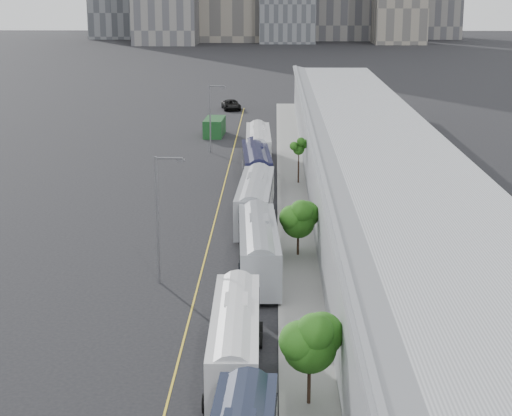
{
  "coord_description": "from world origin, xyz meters",
  "views": [
    {
      "loc": [
        3.73,
        -8.91,
        19.88
      ],
      "look_at": [
        2.28,
        56.17,
        3.0
      ],
      "focal_mm": 60.0,
      "sensor_mm": 36.0,
      "label": 1
    }
  ],
  "objects_px": {
    "bus_4": "(255,205)",
    "suv": "(231,105)",
    "bus_6": "(258,149)",
    "street_lamp_near": "(160,211)",
    "street_lamp_far": "(212,114)",
    "bus_3": "(258,253)",
    "bus_2": "(235,346)",
    "bus_5": "(256,169)",
    "shipping_container": "(214,127)"
  },
  "relations": [
    {
      "from": "bus_2",
      "to": "street_lamp_far",
      "type": "distance_m",
      "value": 62.5
    },
    {
      "from": "bus_5",
      "to": "street_lamp_far",
      "type": "height_order",
      "value": "street_lamp_far"
    },
    {
      "from": "suv",
      "to": "bus_5",
      "type": "bearing_deg",
      "value": -94.73
    },
    {
      "from": "bus_6",
      "to": "suv",
      "type": "xyz_separation_m",
      "value": [
        -5.36,
        44.45,
        -0.88
      ]
    },
    {
      "from": "bus_4",
      "to": "street_lamp_far",
      "type": "xyz_separation_m",
      "value": [
        -6.09,
        32.79,
        3.14
      ]
    },
    {
      "from": "bus_3",
      "to": "bus_6",
      "type": "distance_m",
      "value": 39.86
    },
    {
      "from": "street_lamp_far",
      "to": "suv",
      "type": "height_order",
      "value": "street_lamp_far"
    },
    {
      "from": "bus_3",
      "to": "bus_6",
      "type": "xyz_separation_m",
      "value": [
        -0.81,
        39.85,
        0.06
      ]
    },
    {
      "from": "bus_5",
      "to": "street_lamp_near",
      "type": "distance_m",
      "value": 31.21
    },
    {
      "from": "bus_5",
      "to": "shipping_container",
      "type": "relative_size",
      "value": 2.08
    },
    {
      "from": "bus_6",
      "to": "street_lamp_near",
      "type": "distance_m",
      "value": 42.03
    },
    {
      "from": "bus_5",
      "to": "bus_6",
      "type": "distance_m",
      "value": 11.03
    },
    {
      "from": "bus_4",
      "to": "bus_5",
      "type": "relative_size",
      "value": 1.02
    },
    {
      "from": "street_lamp_far",
      "to": "suv",
      "type": "relative_size",
      "value": 1.4
    },
    {
      "from": "bus_5",
      "to": "shipping_container",
      "type": "distance_m",
      "value": 30.54
    },
    {
      "from": "bus_4",
      "to": "suv",
      "type": "relative_size",
      "value": 2.31
    },
    {
      "from": "bus_6",
      "to": "suv",
      "type": "distance_m",
      "value": 44.78
    },
    {
      "from": "bus_2",
      "to": "shipping_container",
      "type": "height_order",
      "value": "bus_2"
    },
    {
      "from": "bus_3",
      "to": "bus_5",
      "type": "height_order",
      "value": "bus_5"
    },
    {
      "from": "bus_6",
      "to": "shipping_container",
      "type": "relative_size",
      "value": 2.14
    },
    {
      "from": "bus_5",
      "to": "shipping_container",
      "type": "bearing_deg",
      "value": 98.51
    },
    {
      "from": "bus_4",
      "to": "bus_5",
      "type": "distance_m",
      "value": 15.27
    },
    {
      "from": "bus_6",
      "to": "bus_4",
      "type": "bearing_deg",
      "value": -91.05
    },
    {
      "from": "bus_4",
      "to": "shipping_container",
      "type": "distance_m",
      "value": 45.61
    },
    {
      "from": "bus_3",
      "to": "shipping_container",
      "type": "xyz_separation_m",
      "value": [
        -7.2,
        58.68,
        -0.43
      ]
    },
    {
      "from": "bus_2",
      "to": "bus_3",
      "type": "height_order",
      "value": "bus_3"
    },
    {
      "from": "bus_4",
      "to": "bus_3",
      "type": "bearing_deg",
      "value": -85.91
    },
    {
      "from": "bus_2",
      "to": "bus_6",
      "type": "xyz_separation_m",
      "value": [
        0.11,
        55.65,
        0.17
      ]
    },
    {
      "from": "bus_2",
      "to": "street_lamp_near",
      "type": "height_order",
      "value": "street_lamp_near"
    },
    {
      "from": "bus_6",
      "to": "suv",
      "type": "relative_size",
      "value": 2.33
    },
    {
      "from": "street_lamp_far",
      "to": "shipping_container",
      "type": "distance_m",
      "value": 12.86
    },
    {
      "from": "bus_4",
      "to": "street_lamp_near",
      "type": "height_order",
      "value": "street_lamp_near"
    },
    {
      "from": "bus_4",
      "to": "suv",
      "type": "xyz_separation_m",
      "value": [
        -5.64,
        70.74,
        -0.86
      ]
    },
    {
      "from": "bus_6",
      "to": "suv",
      "type": "bearing_deg",
      "value": 95.23
    },
    {
      "from": "bus_3",
      "to": "shipping_container",
      "type": "height_order",
      "value": "bus_3"
    },
    {
      "from": "bus_4",
      "to": "bus_6",
      "type": "distance_m",
      "value": 26.29
    },
    {
      "from": "street_lamp_near",
      "to": "street_lamp_far",
      "type": "height_order",
      "value": "street_lamp_near"
    },
    {
      "from": "bus_6",
      "to": "shipping_container",
      "type": "distance_m",
      "value": 19.89
    },
    {
      "from": "bus_5",
      "to": "suv",
      "type": "bearing_deg",
      "value": 91.94
    },
    {
      "from": "bus_5",
      "to": "street_lamp_near",
      "type": "height_order",
      "value": "street_lamp_near"
    },
    {
      "from": "bus_3",
      "to": "suv",
      "type": "relative_size",
      "value": 2.25
    },
    {
      "from": "bus_4",
      "to": "street_lamp_far",
      "type": "bearing_deg",
      "value": 102.37
    },
    {
      "from": "bus_2",
      "to": "bus_5",
      "type": "height_order",
      "value": "bus_5"
    },
    {
      "from": "bus_6",
      "to": "street_lamp_far",
      "type": "bearing_deg",
      "value": 130.15
    },
    {
      "from": "bus_3",
      "to": "street_lamp_near",
      "type": "bearing_deg",
      "value": -168.97
    },
    {
      "from": "street_lamp_near",
      "to": "suv",
      "type": "relative_size",
      "value": 1.49
    },
    {
      "from": "bus_3",
      "to": "suv",
      "type": "height_order",
      "value": "bus_3"
    },
    {
      "from": "bus_2",
      "to": "bus_3",
      "type": "xyz_separation_m",
      "value": [
        0.92,
        15.79,
        0.11
      ]
    },
    {
      "from": "street_lamp_near",
      "to": "bus_3",
      "type": "bearing_deg",
      "value": 13.71
    },
    {
      "from": "bus_3",
      "to": "bus_6",
      "type": "relative_size",
      "value": 0.97
    }
  ]
}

